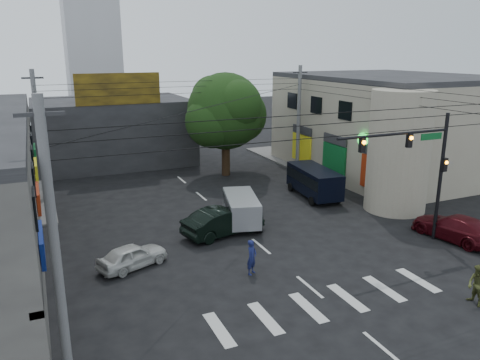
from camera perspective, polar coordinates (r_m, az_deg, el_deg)
ground at (r=24.37m, az=4.69°, el=-9.78°), size 160.00×160.00×0.00m
sidewalk_far_right at (r=48.15m, az=13.47°, el=2.70°), size 16.00×16.00×0.15m
building_right at (r=43.64m, az=17.73°, el=6.35°), size 14.00×18.00×8.00m
corner_column at (r=32.43m, az=18.78°, el=3.31°), size 4.00×4.00×8.00m
building_far at (r=46.39m, az=-15.28°, el=5.79°), size 14.00×10.00×6.00m
billboard at (r=41.07m, az=-14.63°, el=10.70°), size 7.00×0.30×2.60m
street_tree at (r=39.45m, az=-1.78°, el=8.34°), size 6.40×6.40×8.70m
traffic_gantry at (r=26.58m, az=21.03°, el=2.39°), size 7.10×0.35×7.20m
utility_pole_near_left at (r=15.90m, az=-21.72°, el=-7.00°), size 0.32×0.32×9.20m
utility_pole_far_left at (r=35.78m, az=-23.28°, el=4.93°), size 0.32×0.32×9.20m
utility_pole_far_right at (r=41.56m, az=7.16°, el=7.37°), size 0.32×0.32×9.20m
dark_sedan at (r=27.31m, az=-2.06°, el=-5.04°), size 3.97×5.70×1.62m
white_compact at (r=23.99m, az=-12.96°, el=-8.99°), size 3.78×4.48×1.20m
maroon_sedan at (r=29.26m, az=24.73°, el=-5.28°), size 3.57×5.60×1.44m
silver_minivan at (r=28.74m, az=0.16°, el=-3.73°), size 5.19×3.97×1.84m
navy_van at (r=34.56m, az=9.01°, el=-0.33°), size 5.80×3.19×2.15m
traffic_officer at (r=22.64m, az=1.44°, el=-9.38°), size 1.02×1.01×1.73m
pedestrian_olive at (r=22.40m, az=26.97°, el=-11.40°), size 0.97×0.80×1.79m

